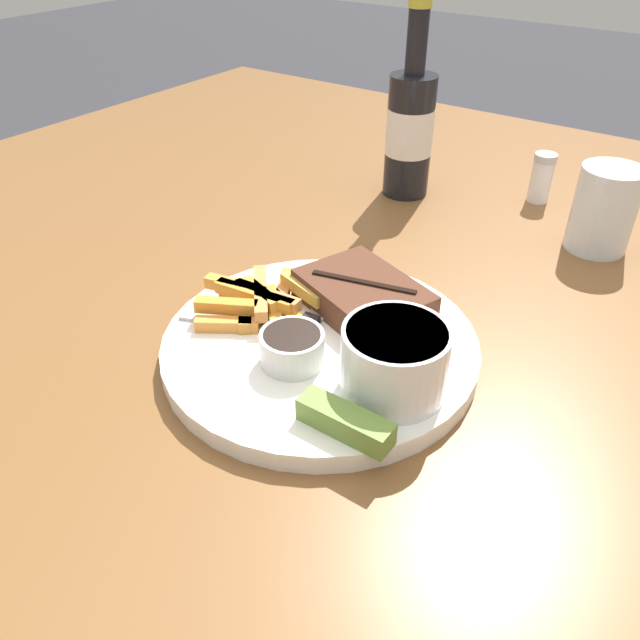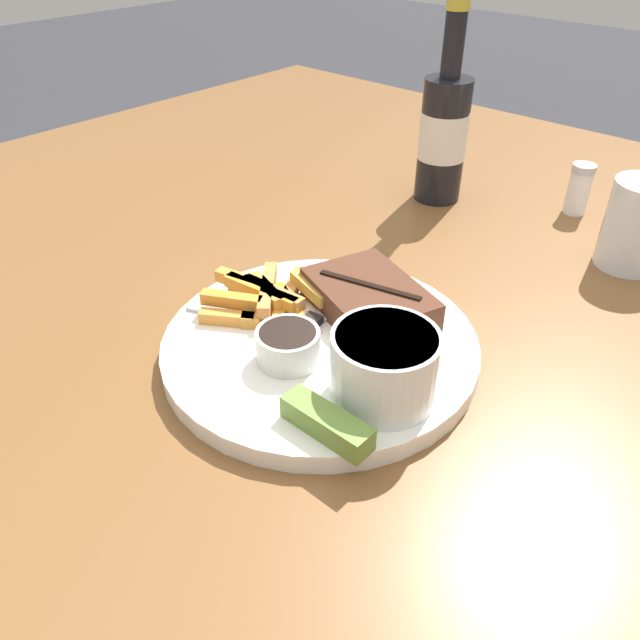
% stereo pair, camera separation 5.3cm
% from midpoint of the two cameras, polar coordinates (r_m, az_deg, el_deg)
% --- Properties ---
extents(dining_table, '(1.53, 1.54, 0.74)m').
position_cam_midpoint_polar(dining_table, '(0.61, -2.49, -7.32)').
color(dining_table, brown).
rests_on(dining_table, ground_plane).
extents(dinner_plate, '(0.28, 0.28, 0.02)m').
position_cam_midpoint_polar(dinner_plate, '(0.57, -2.66, -2.48)').
color(dinner_plate, white).
rests_on(dinner_plate, dining_table).
extents(steak_portion, '(0.14, 0.12, 0.03)m').
position_cam_midpoint_polar(steak_portion, '(0.59, 1.41, 2.16)').
color(steak_portion, '#512D1E').
rests_on(steak_portion, dinner_plate).
extents(fries_pile, '(0.12, 0.13, 0.02)m').
position_cam_midpoint_polar(fries_pile, '(0.59, -8.05, 1.68)').
color(fries_pile, orange).
rests_on(fries_pile, dinner_plate).
extents(coleslaw_cup, '(0.09, 0.09, 0.06)m').
position_cam_midpoint_polar(coleslaw_cup, '(0.49, 3.80, -3.55)').
color(coleslaw_cup, white).
rests_on(coleslaw_cup, dinner_plate).
extents(dipping_sauce_cup, '(0.05, 0.05, 0.03)m').
position_cam_midpoint_polar(dipping_sauce_cup, '(0.53, -5.42, -2.54)').
color(dipping_sauce_cup, silver).
rests_on(dipping_sauce_cup, dinner_plate).
extents(pickle_spear, '(0.08, 0.02, 0.02)m').
position_cam_midpoint_polar(pickle_spear, '(0.47, -0.96, -9.41)').
color(pickle_spear, olive).
rests_on(pickle_spear, dinner_plate).
extents(fork_utensil, '(0.13, 0.06, 0.00)m').
position_cam_midpoint_polar(fork_utensil, '(0.58, -9.72, -0.48)').
color(fork_utensil, '#B7B7BC').
rests_on(fork_utensil, dinner_plate).
extents(knife_utensil, '(0.04, 0.17, 0.01)m').
position_cam_midpoint_polar(knife_utensil, '(0.59, -2.70, 0.60)').
color(knife_utensil, '#B7B7BC').
rests_on(knife_utensil, dinner_plate).
extents(beer_bottle, '(0.06, 0.06, 0.25)m').
position_cam_midpoint_polar(beer_bottle, '(0.85, 6.40, 17.00)').
color(beer_bottle, black).
rests_on(beer_bottle, dining_table).
extents(drinking_glass, '(0.07, 0.07, 0.10)m').
position_cam_midpoint_polar(drinking_glass, '(0.78, 22.79, 9.27)').
color(drinking_glass, silver).
rests_on(drinking_glass, dining_table).
extents(salt_shaker, '(0.03, 0.03, 0.07)m').
position_cam_midpoint_polar(salt_shaker, '(0.89, 17.99, 12.26)').
color(salt_shaker, white).
rests_on(salt_shaker, dining_table).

